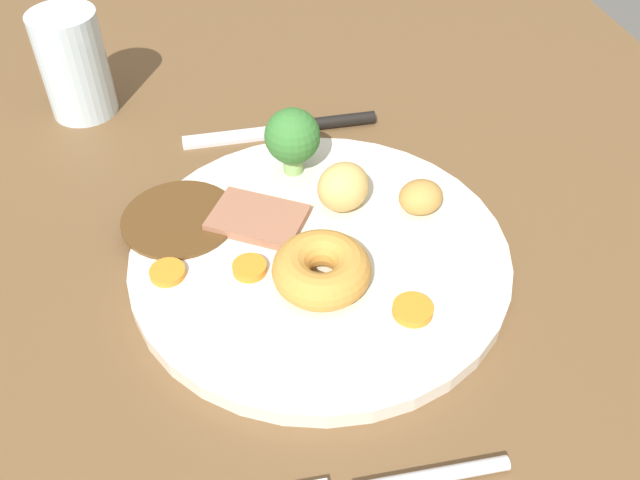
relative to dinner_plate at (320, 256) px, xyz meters
The scene contains 13 objects.
dining_table 3.52cm from the dinner_plate, 140.97° to the right, with size 120.00×84.00×3.60cm, color brown.
dinner_plate is the anchor object (origin of this frame).
gravy_pool 11.73cm from the dinner_plate, 60.25° to the left, with size 9.21×9.21×0.30cm, color #563819.
meat_slice_main 5.89cm from the dinner_plate, 45.13° to the left, with size 7.23×4.99×0.80cm, color #9E664C.
yorkshire_pudding 3.98cm from the dinner_plate, 168.74° to the left, with size 7.14×7.14×2.74cm, color #C68938.
roast_potato_left 9.44cm from the dinner_plate, 73.72° to the right, with size 3.58×3.10×2.75cm, color #BC8C42.
roast_potato_right 6.04cm from the dinner_plate, 33.07° to the right, with size 4.45×3.95×3.88cm, color #D8B260.
carrot_coin_front 11.52cm from the dinner_plate, 90.27° to the left, with size 2.63×2.63×0.53cm, color orange.
carrot_coin_back 5.75cm from the dinner_plate, 100.58° to the left, with size 2.54×2.54×0.68cm, color orange.
carrot_coin_side 9.02cm from the dinner_plate, 147.23° to the right, with size 2.87×2.87×0.63cm, color orange.
broccoli_floret 10.75cm from the dinner_plate, ahead, with size 4.68×4.68×5.98cm.
knife 17.61cm from the dinner_plate, ahead, with size 1.96×18.53×1.20cm.
water_glass 31.73cm from the dinner_plate, 34.73° to the left, with size 6.31×6.31×10.19cm, color silver.
Camera 1 is at (-34.03, 9.93, 41.84)cm, focal length 38.45 mm.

